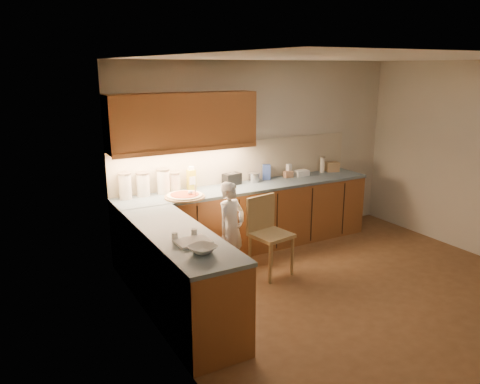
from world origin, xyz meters
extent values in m
plane|color=brown|center=(0.00, 0.00, 0.00)|extent=(4.50, 4.50, 0.00)
cube|color=beige|center=(0.00, 2.00, 1.30)|extent=(4.50, 0.04, 2.60)
cube|color=beige|center=(-2.25, 0.00, 1.30)|extent=(0.04, 4.00, 2.60)
cube|color=white|center=(0.00, 0.00, 2.60)|extent=(4.50, 4.00, 0.04)
cube|color=#93562A|center=(-0.38, 1.70, 0.44)|extent=(3.75, 0.60, 0.88)
cube|color=#93562A|center=(-1.95, 0.40, 0.44)|extent=(0.60, 2.00, 0.88)
cube|color=#4E626F|center=(-0.37, 1.70, 0.90)|extent=(3.77, 0.62, 0.04)
cube|color=#4E626F|center=(-1.95, 0.40, 0.90)|extent=(0.62, 2.02, 0.04)
cube|color=black|center=(-1.90, 1.40, 0.44)|extent=(0.02, 0.01, 0.80)
cube|color=black|center=(-1.30, 1.40, 0.44)|extent=(0.02, 0.01, 0.80)
cube|color=black|center=(-0.70, 1.40, 0.44)|extent=(0.02, 0.01, 0.80)
cube|color=black|center=(-0.10, 1.40, 0.44)|extent=(0.02, 0.01, 0.80)
cube|color=black|center=(0.50, 1.40, 0.44)|extent=(0.02, 0.01, 0.80)
cube|color=black|center=(1.10, 1.40, 0.44)|extent=(0.02, 0.01, 0.80)
cube|color=beige|center=(-0.38, 1.99, 1.21)|extent=(3.75, 0.02, 0.58)
cube|color=#93562A|center=(-1.27, 1.82, 1.85)|extent=(1.95, 0.35, 0.70)
cube|color=#93562A|center=(-1.27, 1.65, 1.50)|extent=(1.95, 0.02, 0.06)
cylinder|color=tan|center=(-1.40, 1.56, 0.93)|extent=(0.51, 0.51, 0.02)
cylinder|color=beige|center=(-1.40, 1.56, 0.95)|extent=(0.45, 0.45, 0.02)
cylinder|color=red|center=(-1.40, 1.56, 0.96)|extent=(0.36, 0.36, 0.01)
sphere|color=white|center=(-1.34, 1.52, 0.99)|extent=(0.07, 0.07, 0.07)
cylinder|color=white|center=(-1.29, 1.45, 1.02)|extent=(0.06, 0.12, 0.21)
imported|color=white|center=(-1.00, 1.06, 0.59)|extent=(0.50, 0.42, 1.18)
cylinder|color=tan|center=(-0.73, 0.59, 0.25)|extent=(0.04, 0.04, 0.49)
cylinder|color=tan|center=(-0.36, 0.66, 0.25)|extent=(0.04, 0.04, 0.49)
cylinder|color=tan|center=(-0.80, 0.96, 0.25)|extent=(0.04, 0.04, 0.49)
cylinder|color=tan|center=(-0.43, 1.02, 0.25)|extent=(0.04, 0.04, 0.49)
cube|color=tan|center=(-0.58, 0.81, 0.52)|extent=(0.51, 0.51, 0.04)
cube|color=tan|center=(-0.61, 1.00, 0.76)|extent=(0.44, 0.11, 0.44)
imported|color=white|center=(-1.95, -0.18, 0.95)|extent=(0.31, 0.31, 0.06)
cylinder|color=silver|center=(-2.06, 1.87, 1.08)|extent=(0.16, 0.16, 0.31)
cylinder|color=gray|center=(-2.06, 1.87, 1.24)|extent=(0.17, 0.17, 0.02)
cylinder|color=white|center=(-1.82, 1.89, 1.06)|extent=(0.17, 0.17, 0.29)
cylinder|color=gray|center=(-1.82, 1.89, 1.22)|extent=(0.18, 0.18, 0.02)
cylinder|color=white|center=(-1.56, 1.88, 1.07)|extent=(0.16, 0.16, 0.31)
cylinder|color=gray|center=(-1.56, 1.88, 1.24)|extent=(0.18, 0.18, 0.02)
cylinder|color=beige|center=(-1.40, 1.89, 1.04)|extent=(0.15, 0.15, 0.25)
cylinder|color=tan|center=(-1.40, 1.89, 1.18)|extent=(0.16, 0.16, 0.02)
cube|color=gold|center=(-1.17, 1.87, 1.06)|extent=(0.11, 0.08, 0.27)
cube|color=white|center=(-1.17, 1.87, 1.22)|extent=(0.07, 0.05, 0.05)
cube|color=black|center=(-0.56, 1.86, 1.00)|extent=(0.27, 0.19, 0.16)
cube|color=silver|center=(-0.59, 1.86, 1.08)|extent=(0.05, 0.11, 0.00)
cube|color=silver|center=(-0.53, 1.87, 1.08)|extent=(0.05, 0.11, 0.00)
cylinder|color=silver|center=(-0.22, 1.85, 0.98)|extent=(0.17, 0.17, 0.13)
cylinder|color=silver|center=(-0.22, 1.85, 1.05)|extent=(0.18, 0.18, 0.01)
cube|color=#364FA2|center=(0.03, 1.89, 1.03)|extent=(0.13, 0.12, 0.22)
cube|color=#A17757|center=(0.38, 1.84, 0.97)|extent=(0.14, 0.11, 0.09)
cube|color=white|center=(0.42, 1.88, 1.01)|extent=(0.07, 0.07, 0.19)
cube|color=white|center=(0.62, 1.84, 0.96)|extent=(0.22, 0.16, 0.08)
cylinder|color=silver|center=(1.04, 1.87, 1.03)|extent=(0.07, 0.07, 0.23)
cylinder|color=gray|center=(1.04, 1.87, 1.16)|extent=(0.08, 0.08, 0.02)
cube|color=#9A7A53|center=(1.22, 1.85, 0.99)|extent=(0.23, 0.20, 0.15)
cube|color=white|center=(-1.93, 0.08, 0.93)|extent=(0.32, 0.25, 0.02)
cylinder|color=white|center=(-2.06, 0.22, 0.96)|extent=(0.06, 0.06, 0.08)
cylinder|color=white|center=(-1.86, 0.22, 0.96)|extent=(0.06, 0.06, 0.08)
camera|label=1|loc=(-3.55, -3.72, 2.52)|focal=35.00mm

